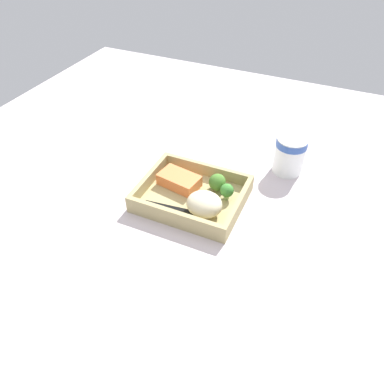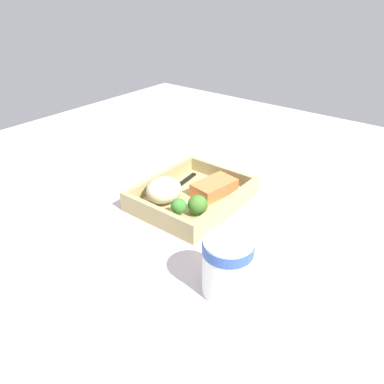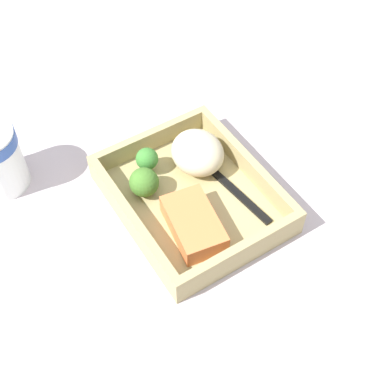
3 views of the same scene
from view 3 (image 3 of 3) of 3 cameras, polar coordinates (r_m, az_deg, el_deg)
ground_plane at (r=78.43cm, az=-0.00°, el=-1.67°), size 160.00×160.00×2.00cm
takeout_tray at (r=77.15cm, az=-0.00°, el=-0.96°), size 24.98×20.41×1.20cm
tray_rim at (r=75.36cm, az=-0.00°, el=0.08°), size 24.98×20.41×3.34cm
salmon_fillet at (r=72.19cm, az=0.17°, el=-3.44°), size 11.00×7.64×3.06cm
mashed_potatoes at (r=78.63cm, az=0.60°, el=4.22°), size 8.42×7.50×5.55cm
broccoli_floret_1 at (r=75.91cm, az=-5.13°, el=1.01°), size 4.28×4.28×4.45cm
broccoli_floret_2 at (r=78.33cm, az=-4.82°, el=3.48°), size 3.33×3.33×4.33cm
fork at (r=78.25cm, az=3.73°, el=0.90°), size 15.89×3.43×0.44cm
receipt_slip at (r=74.03cm, az=-17.40°, el=-8.89°), size 10.66×15.76×0.24cm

